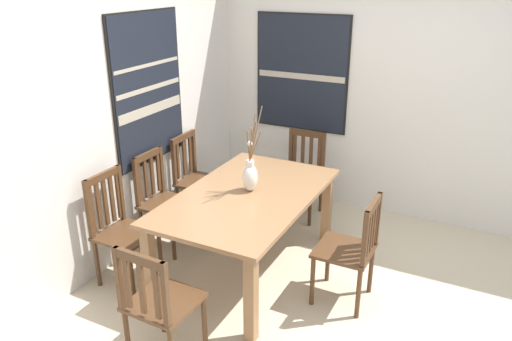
# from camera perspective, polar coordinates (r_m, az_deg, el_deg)

# --- Properties ---
(ground_plane) EXTENTS (6.40, 6.40, 0.03)m
(ground_plane) POSITION_cam_1_polar(r_m,az_deg,el_deg) (4.09, 6.97, -14.75)
(ground_plane) COLOR beige
(wall_back) EXTENTS (6.40, 0.12, 2.70)m
(wall_back) POSITION_cam_1_polar(r_m,az_deg,el_deg) (4.39, -15.70, 7.04)
(wall_back) COLOR silver
(wall_back) RESTS_ON ground_plane
(wall_side) EXTENTS (0.12, 6.40, 2.70)m
(wall_side) POSITION_cam_1_polar(r_m,az_deg,el_deg) (5.20, 14.91, 9.36)
(wall_side) COLOR silver
(wall_side) RESTS_ON ground_plane
(dining_table) EXTENTS (1.71, 1.02, 0.72)m
(dining_table) POSITION_cam_1_polar(r_m,az_deg,el_deg) (4.11, -0.97, -3.92)
(dining_table) COLOR #8E6642
(dining_table) RESTS_ON ground_plane
(centerpiece_vase) EXTENTS (0.26, 0.20, 0.70)m
(centerpiece_vase) POSITION_cam_1_polar(r_m,az_deg,el_deg) (4.07, -0.68, -0.48)
(centerpiece_vase) COLOR silver
(centerpiece_vase) RESTS_ON dining_table
(chair_0) EXTENTS (0.43, 0.43, 0.94)m
(chair_0) POSITION_cam_1_polar(r_m,az_deg,el_deg) (4.21, -15.37, -6.24)
(chair_0) COLOR #4C301C
(chair_0) RESTS_ON ground_plane
(chair_1) EXTENTS (0.42, 0.42, 0.89)m
(chair_1) POSITION_cam_1_polar(r_m,az_deg,el_deg) (3.87, 10.99, -8.72)
(chair_1) COLOR #4C301C
(chair_1) RESTS_ON ground_plane
(chair_2) EXTENTS (0.43, 0.43, 0.91)m
(chair_2) POSITION_cam_1_polar(r_m,az_deg,el_deg) (5.07, -6.86, -0.84)
(chair_2) COLOR #4C301C
(chair_2) RESTS_ON ground_plane
(chair_3) EXTENTS (0.43, 0.43, 0.89)m
(chair_3) POSITION_cam_1_polar(r_m,az_deg,el_deg) (3.32, -11.11, -14.66)
(chair_3) COLOR #4C301C
(chair_3) RESTS_ON ground_plane
(chair_4) EXTENTS (0.42, 0.42, 0.91)m
(chair_4) POSITION_cam_1_polar(r_m,az_deg,el_deg) (4.65, -10.73, -3.23)
(chair_4) COLOR #4C301C
(chair_4) RESTS_ON ground_plane
(chair_5) EXTENTS (0.43, 0.43, 0.88)m
(chair_5) POSITION_cam_1_polar(r_m,az_deg,el_deg) (5.20, 5.30, -0.22)
(chair_5) COLOR #4C301C
(chair_5) RESTS_ON ground_plane
(painting_on_back_wall) EXTENTS (0.93, 0.05, 1.34)m
(painting_on_back_wall) POSITION_cam_1_polar(r_m,az_deg,el_deg) (4.58, -12.31, 9.14)
(painting_on_back_wall) COLOR black
(painting_on_side_wall) EXTENTS (0.05, 1.03, 1.22)m
(painting_on_side_wall) POSITION_cam_1_polar(r_m,az_deg,el_deg) (5.38, 5.25, 11.06)
(painting_on_side_wall) COLOR black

